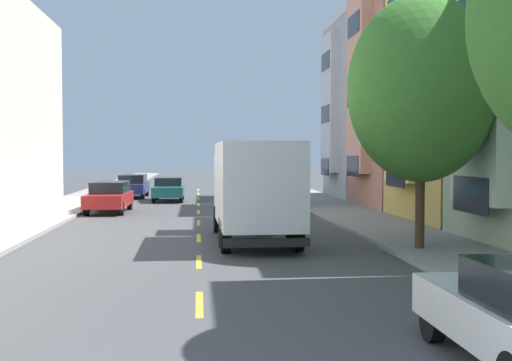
{
  "coord_description": "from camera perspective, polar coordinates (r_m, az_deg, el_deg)",
  "views": [
    {
      "loc": [
        -0.02,
        -5.63,
        2.89
      ],
      "look_at": [
        2.76,
        26.0,
        1.59
      ],
      "focal_mm": 46.48,
      "sensor_mm": 36.0,
      "label": 1
    }
  ],
  "objects": [
    {
      "name": "sidewalk_right",
      "position": [
        34.49,
        6.92,
        -2.36
      ],
      "size": [
        3.2,
        120.0,
        0.14
      ],
      "primitive_type": "cube",
      "color": "gray",
      "rests_on": "ground_plane"
    },
    {
      "name": "sidewalk_left",
      "position": [
        34.48,
        -16.87,
        -2.45
      ],
      "size": [
        3.2,
        120.0,
        0.14
      ],
      "primitive_type": "cube",
      "color": "gray",
      "rests_on": "ground_plane"
    },
    {
      "name": "townhouse_fifth_dove_grey",
      "position": [
        44.78,
        14.91,
        5.8
      ],
      "size": [
        13.76,
        7.41,
        11.71
      ],
      "color": "#A8A8AD",
      "rests_on": "ground_plane"
    },
    {
      "name": "parked_hatchback_sky",
      "position": [
        51.29,
        -0.1,
        -0.04
      ],
      "size": [
        1.78,
        4.02,
        1.5
      ],
      "color": "#7A9EC6",
      "rests_on": "ground_plane"
    },
    {
      "name": "parked_wagon_red",
      "position": [
        33.24,
        -12.5,
        -1.31
      ],
      "size": [
        1.92,
        4.74,
        1.5
      ],
      "color": "#AD1E1E",
      "rests_on": "ground_plane"
    },
    {
      "name": "parked_suv_champagne",
      "position": [
        36.59,
        2.01,
        -0.64
      ],
      "size": [
        2.02,
        4.83,
        1.93
      ],
      "color": "tan",
      "rests_on": "ground_plane"
    },
    {
      "name": "parked_wagon_forest",
      "position": [
        45.54,
        0.31,
        -0.28
      ],
      "size": [
        1.93,
        4.74,
        1.5
      ],
      "color": "#194C28",
      "rests_on": "ground_plane"
    },
    {
      "name": "ground_plane",
      "position": [
        35.74,
        -4.97,
        -2.3
      ],
      "size": [
        160.0,
        160.0,
        0.0
      ],
      "primitive_type": "plane",
      "color": "#424244"
    },
    {
      "name": "lane_centerline_dashes",
      "position": [
        30.26,
        -4.97,
        -3.14
      ],
      "size": [
        0.14,
        47.2,
        0.01
      ],
      "color": "yellow",
      "rests_on": "ground_plane"
    },
    {
      "name": "street_tree_second",
      "position": [
        19.83,
        14.02,
        7.68
      ],
      "size": [
        4.25,
        4.25,
        7.33
      ],
      "color": "#47331E",
      "rests_on": "sidewalk_right"
    },
    {
      "name": "delivery_box_truck",
      "position": [
        21.49,
        -0.15,
        -0.42
      ],
      "size": [
        2.51,
        7.3,
        3.24
      ],
      "color": "white",
      "rests_on": "ground_plane"
    },
    {
      "name": "moving_teal_sedan",
      "position": [
        40.47,
        -7.53,
        -0.71
      ],
      "size": [
        1.8,
        4.5,
        1.43
      ],
      "color": "#195B60",
      "rests_on": "ground_plane"
    },
    {
      "name": "parked_hatchback_burgundy",
      "position": [
        57.84,
        -0.74,
        0.23
      ],
      "size": [
        1.8,
        4.03,
        1.5
      ],
      "color": "maroon",
      "rests_on": "ground_plane"
    },
    {
      "name": "townhouse_fourth_terracotta",
      "position": [
        37.64,
        18.43,
        7.27
      ],
      "size": [
        13.12,
        7.41,
        12.8
      ],
      "color": "#B27560",
      "rests_on": "ground_plane"
    },
    {
      "name": "parked_wagon_navy",
      "position": [
        44.05,
        -10.57,
        -0.41
      ],
      "size": [
        1.86,
        4.71,
        1.5
      ],
      "color": "navy",
      "rests_on": "ground_plane"
    }
  ]
}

